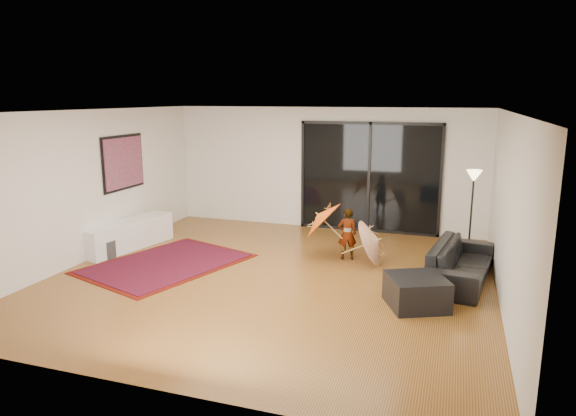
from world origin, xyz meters
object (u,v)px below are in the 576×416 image
at_px(sofa, 461,262).
at_px(child, 347,234).
at_px(media_console, 128,235).
at_px(ottoman, 416,292).

height_order(sofa, child, child).
bearing_deg(media_console, ottoman, 0.59).
bearing_deg(sofa, media_console, 100.02).
bearing_deg(ottoman, child, 127.10).
relative_size(media_console, ottoman, 2.57).
distance_m(sofa, child, 2.05).
bearing_deg(child, ottoman, 109.35).
height_order(media_console, child, child).
bearing_deg(child, sofa, 147.24).
bearing_deg(sofa, ottoman, 164.54).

